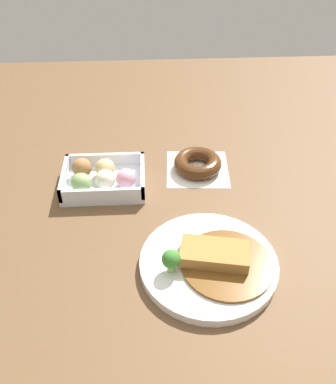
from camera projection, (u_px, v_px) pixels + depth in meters
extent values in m
plane|color=brown|center=(182.00, 211.00, 0.89)|extent=(1.60, 1.60, 0.00)
cylinder|color=white|center=(208.00, 264.00, 0.77)|extent=(0.25, 0.25, 0.02)
cylinder|color=brown|center=(227.00, 264.00, 0.75)|extent=(0.17, 0.17, 0.01)
cube|color=#A87538|center=(215.00, 254.00, 0.75)|extent=(0.13, 0.08, 0.02)
cylinder|color=white|center=(187.00, 251.00, 0.78)|extent=(0.07, 0.07, 0.00)
ellipsoid|color=yellow|center=(187.00, 247.00, 0.77)|extent=(0.03, 0.03, 0.02)
cylinder|color=#8CB766|center=(171.00, 267.00, 0.74)|extent=(0.01, 0.01, 0.02)
sphere|color=#387A2D|center=(171.00, 259.00, 0.73)|extent=(0.03, 0.03, 0.03)
cube|color=silver|center=(105.00, 184.00, 0.95)|extent=(0.18, 0.14, 0.01)
cube|color=silver|center=(64.00, 177.00, 0.94)|extent=(0.01, 0.14, 0.03)
cube|color=silver|center=(143.00, 175.00, 0.94)|extent=(0.01, 0.14, 0.03)
cube|color=silver|center=(102.00, 195.00, 0.89)|extent=(0.18, 0.01, 0.03)
cube|color=silver|center=(105.00, 159.00, 0.99)|extent=(0.18, 0.01, 0.03)
sphere|color=#84A860|center=(81.00, 183.00, 0.91)|extent=(0.04, 0.04, 0.04)
sphere|color=#EFE5C6|center=(105.00, 179.00, 0.92)|extent=(0.04, 0.04, 0.04)
sphere|color=pink|center=(126.00, 178.00, 0.92)|extent=(0.04, 0.04, 0.04)
sphere|color=#9E6B3D|center=(82.00, 168.00, 0.95)|extent=(0.04, 0.04, 0.04)
sphere|color=#DBB77A|center=(105.00, 168.00, 0.95)|extent=(0.04, 0.04, 0.04)
cube|color=white|center=(197.00, 169.00, 1.00)|extent=(0.15, 0.15, 0.00)
torus|color=#4C2B14|center=(198.00, 163.00, 0.99)|extent=(0.11, 0.11, 0.03)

